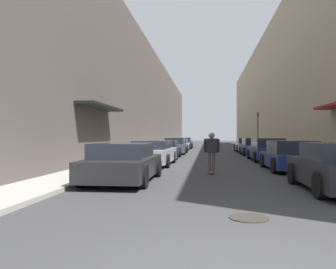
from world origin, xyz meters
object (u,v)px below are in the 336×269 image
object	(u,v)px
parked_car_left_0	(124,163)
parked_car_right_1	(291,156)
parked_car_left_3	(175,146)
parked_car_right_3	(254,147)
skateboarder	(212,148)
parked_car_left_4	(179,145)
parked_car_left_1	(153,153)
manhole_cover	(249,218)
parked_car_right_2	(267,150)
parked_car_left_2	(165,150)
traffic_light	(258,127)
parked_car_right_4	(246,145)
parked_car_left_5	(184,143)

from	to	relation	value
parked_car_left_0	parked_car_right_1	world-z (taller)	parked_car_right_1
parked_car_left_3	parked_car_right_3	world-z (taller)	parked_car_left_3
parked_car_right_3	skateboarder	size ratio (longest dim) A/B	2.57
parked_car_left_0	parked_car_left_4	distance (m)	22.32
parked_car_right_3	skateboarder	distance (m)	13.34
parked_car_left_1	manhole_cover	xyz separation A→B (m)	(3.46, -10.36, -0.60)
parked_car_left_0	parked_car_right_3	distance (m)	16.76
parked_car_left_4	parked_car_right_2	world-z (taller)	parked_car_right_2
parked_car_left_3	skateboarder	bearing A→B (deg)	-78.63
parked_car_right_1	parked_car_right_2	bearing A→B (deg)	90.23
parked_car_left_2	parked_car_right_2	size ratio (longest dim) A/B	0.87
parked_car_left_3	parked_car_right_3	distance (m)	6.26
parked_car_left_0	traffic_light	xyz separation A→B (m)	(7.70, 23.00, 1.79)
parked_car_left_1	traffic_light	bearing A→B (deg)	65.49
skateboarder	manhole_cover	size ratio (longest dim) A/B	2.31
parked_car_left_1	parked_car_left_3	size ratio (longest dim) A/B	1.06
parked_car_right_3	parked_car_left_0	bearing A→B (deg)	-111.90
parked_car_right_4	manhole_cover	world-z (taller)	parked_car_right_4
parked_car_right_2	parked_car_right_3	bearing A→B (deg)	89.66
parked_car_left_4	parked_car_right_4	size ratio (longest dim) A/B	1.13
parked_car_left_3	skateboarder	xyz separation A→B (m)	(2.79, -13.89, 0.35)
parked_car_left_0	parked_car_right_2	xyz separation A→B (m)	(6.21, 9.68, 0.04)
parked_car_left_2	parked_car_left_3	xyz separation A→B (m)	(0.14, 5.56, 0.06)
parked_car_left_4	parked_car_right_2	distance (m)	14.14
parked_car_left_4	parked_car_left_2	bearing A→B (deg)	-89.63
parked_car_right_4	parked_car_left_3	bearing A→B (deg)	-146.30
skateboarder	manhole_cover	world-z (taller)	skateboarder
parked_car_right_2	skateboarder	distance (m)	7.80
parked_car_left_3	parked_car_left_5	xyz separation A→B (m)	(-0.11, 11.57, -0.02)
parked_car_left_0	skateboarder	bearing A→B (deg)	42.80
parked_car_left_5	parked_car_right_4	size ratio (longest dim) A/B	0.99
parked_car_left_3	parked_car_right_3	bearing A→B (deg)	-9.10
parked_car_left_0	parked_car_left_2	size ratio (longest dim) A/B	1.05
parked_car_left_1	skateboarder	size ratio (longest dim) A/B	2.87
parked_car_left_1	parked_car_right_3	distance (m)	11.41
parked_car_left_0	parked_car_left_3	world-z (taller)	parked_car_left_3
parked_car_left_2	parked_car_right_4	bearing A→B (deg)	56.74
parked_car_left_5	parked_car_right_3	distance (m)	14.05
parked_car_left_0	parked_car_left_4	xyz separation A→B (m)	(-0.14, 22.32, -0.02)
parked_car_right_4	skateboarder	xyz separation A→B (m)	(-3.45, -18.05, 0.36)
parked_car_right_2	parked_car_left_0	bearing A→B (deg)	-122.69
parked_car_left_1	skateboarder	world-z (taller)	skateboarder
parked_car_left_2	parked_car_right_1	xyz separation A→B (m)	(6.31, -6.81, 0.03)
parked_car_left_0	parked_car_right_4	xyz separation A→B (m)	(6.31, 20.70, 0.02)
parked_car_left_0	traffic_light	world-z (taller)	traffic_light
parked_car_right_1	parked_car_left_5	bearing A→B (deg)	104.71
parked_car_right_1	manhole_cover	size ratio (longest dim) A/B	5.99
skateboarder	parked_car_left_1	bearing A→B (deg)	130.59
parked_car_left_0	traffic_light	bearing A→B (deg)	71.49
parked_car_left_4	parked_car_right_2	bearing A→B (deg)	-63.29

